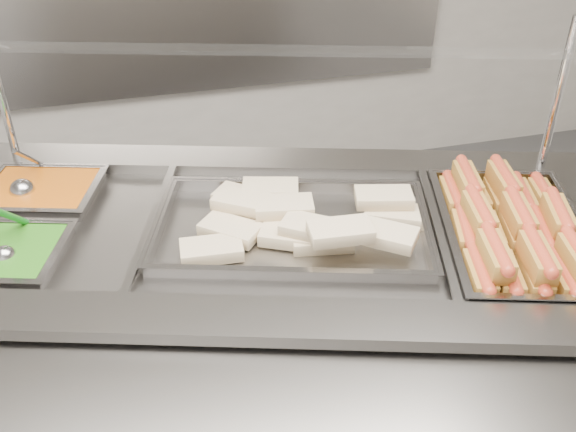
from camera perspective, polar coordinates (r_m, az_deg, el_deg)
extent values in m
cube|color=gray|center=(2.12, -1.51, -12.07)|extent=(2.13, 1.37, 0.95)
cube|color=slate|center=(1.50, -2.69, -9.27)|extent=(2.01, 0.75, 0.03)
cube|color=slate|center=(2.13, -1.08, 4.85)|extent=(2.01, 0.75, 0.03)
cube|color=black|center=(1.88, -1.68, -4.16)|extent=(1.88, 1.13, 0.02)
cube|color=slate|center=(1.83, 13.17, -0.99)|extent=(0.21, 0.60, 0.01)
cube|color=slate|center=(1.85, -11.99, -0.46)|extent=(0.21, 0.60, 0.01)
cube|color=slate|center=(1.40, -3.24, -15.43)|extent=(1.97, 0.85, 0.02)
cylinder|color=silver|center=(2.12, 22.87, 9.81)|extent=(0.03, 0.03, 0.48)
cube|color=silver|center=(1.81, -1.51, 14.55)|extent=(1.82, 0.85, 0.09)
cube|color=#B73B0A|center=(2.11, -20.97, 1.32)|extent=(0.36, 0.32, 0.10)
cube|color=#16630F|center=(1.87, -24.23, -3.86)|extent=(0.36, 0.32, 0.10)
cube|color=#8D5C1D|center=(1.70, 16.63, -5.17)|extent=(0.10, 0.17, 0.06)
cylinder|color=#C84A23|center=(1.69, 16.76, -4.49)|extent=(0.08, 0.18, 0.03)
cube|color=#8D5C1D|center=(1.85, 15.43, -1.48)|extent=(0.11, 0.17, 0.06)
cylinder|color=#C84A23|center=(1.84, 15.54, -0.84)|extent=(0.09, 0.18, 0.03)
cube|color=#8D5C1D|center=(2.01, 14.42, 1.64)|extent=(0.10, 0.17, 0.06)
cylinder|color=#C84A23|center=(2.00, 14.52, 2.25)|extent=(0.08, 0.18, 0.03)
cube|color=#8D5C1D|center=(1.72, 18.82, -5.15)|extent=(0.11, 0.17, 0.06)
cylinder|color=#C84A23|center=(1.71, 18.97, -4.49)|extent=(0.09, 0.18, 0.03)
cube|color=#8D5C1D|center=(1.87, 17.45, -1.53)|extent=(0.11, 0.17, 0.06)
cylinder|color=#C84A23|center=(1.86, 17.58, -0.88)|extent=(0.09, 0.18, 0.03)
cube|color=#8D5C1D|center=(2.03, 16.30, 1.62)|extent=(0.10, 0.17, 0.06)
cylinder|color=#C84A23|center=(2.01, 16.41, 2.19)|extent=(0.08, 0.18, 0.03)
cube|color=#8D5C1D|center=(1.74, 21.02, -5.06)|extent=(0.11, 0.17, 0.06)
cylinder|color=#C84A23|center=(1.73, 21.17, -4.49)|extent=(0.09, 0.18, 0.03)
cube|color=#8D5C1D|center=(1.89, 19.49, -1.47)|extent=(0.10, 0.17, 0.06)
cylinder|color=#C84A23|center=(1.88, 19.61, -0.91)|extent=(0.09, 0.18, 0.03)
cube|color=#8D5C1D|center=(2.04, 18.17, 1.52)|extent=(0.10, 0.17, 0.06)
cylinder|color=#C84A23|center=(2.03, 18.29, 2.13)|extent=(0.08, 0.18, 0.03)
cube|color=#8D5C1D|center=(1.77, 23.15, -5.04)|extent=(0.10, 0.17, 0.06)
cylinder|color=#C84A23|center=(1.75, 23.30, -4.47)|extent=(0.08, 0.18, 0.03)
cube|color=#8D5C1D|center=(1.91, 21.45, -1.54)|extent=(0.11, 0.17, 0.06)
cylinder|color=#C84A23|center=(1.90, 21.60, -0.94)|extent=(0.09, 0.18, 0.03)
cube|color=#8D5C1D|center=(2.06, 20.01, 1.47)|extent=(0.11, 0.17, 0.06)
cylinder|color=#C84A23|center=(2.05, 20.14, 2.07)|extent=(0.09, 0.18, 0.03)
cube|color=#8D5C1D|center=(1.94, 23.35, -1.53)|extent=(0.10, 0.17, 0.06)
cylinder|color=#C84A23|center=(1.92, 23.50, -0.98)|extent=(0.08, 0.18, 0.03)
cube|color=#8D5C1D|center=(2.09, 21.78, 1.42)|extent=(0.10, 0.17, 0.06)
cylinder|color=#C84A23|center=(2.07, 21.92, 2.01)|extent=(0.08, 0.18, 0.03)
cube|color=#8D5C1D|center=(1.69, 17.96, -3.41)|extent=(0.10, 0.17, 0.06)
cylinder|color=#C84A23|center=(1.67, 18.10, -2.74)|extent=(0.08, 0.18, 0.03)
cube|color=#8D5C1D|center=(1.84, 16.59, 0.16)|extent=(0.09, 0.17, 0.06)
cylinder|color=#C84A23|center=(1.83, 16.71, 0.79)|extent=(0.07, 0.18, 0.03)
cube|color=#8D5C1D|center=(1.99, 15.64, 2.97)|extent=(0.10, 0.17, 0.06)
cylinder|color=#C84A23|center=(1.97, 15.74, 3.57)|extent=(0.08, 0.18, 0.03)
cube|color=#8D5C1D|center=(1.71, 21.30, -3.49)|extent=(0.10, 0.17, 0.06)
cylinder|color=#C84A23|center=(1.70, 21.47, -2.84)|extent=(0.08, 0.18, 0.03)
cube|color=#8D5C1D|center=(1.87, 19.79, 0.03)|extent=(0.10, 0.17, 0.06)
cylinder|color=#C84A23|center=(1.85, 19.93, 0.66)|extent=(0.08, 0.18, 0.03)
cube|color=#8D5C1D|center=(2.02, 18.60, 2.96)|extent=(0.09, 0.17, 0.06)
cylinder|color=#C84A23|center=(2.01, 18.72, 3.56)|extent=(0.07, 0.18, 0.03)
cube|color=#8D5C1D|center=(1.90, 22.85, -0.06)|extent=(0.11, 0.17, 0.06)
cylinder|color=#C84A23|center=(1.89, 23.01, 0.55)|extent=(0.10, 0.18, 0.03)
cube|color=#CCB389|center=(1.72, -6.81, -3.01)|extent=(0.17, 0.10, 0.04)
cube|color=#CCB389|center=(1.75, 3.08, -2.17)|extent=(0.18, 0.12, 0.04)
cube|color=#CCB389|center=(1.92, -4.06, 1.58)|extent=(0.19, 0.18, 0.04)
cube|color=#CCB389|center=(1.81, -3.45, -0.88)|extent=(0.18, 0.11, 0.04)
cube|color=#CCB389|center=(1.75, 0.23, -1.77)|extent=(0.19, 0.16, 0.04)
cube|color=#CCB389|center=(1.88, -1.60, 0.92)|extent=(0.19, 0.14, 0.04)
cube|color=#CCB389|center=(1.88, 9.37, 0.14)|extent=(0.19, 0.16, 0.04)
cube|color=#CCB389|center=(1.78, -5.12, -1.20)|extent=(0.18, 0.18, 0.04)
cube|color=#CCB389|center=(1.88, 8.51, 1.64)|extent=(0.18, 0.13, 0.04)
cube|color=#CCB389|center=(1.81, -0.35, 0.81)|extent=(0.18, 0.12, 0.04)
cube|color=#CCB389|center=(1.84, -4.04, 1.24)|extent=(0.19, 0.17, 0.04)
cube|color=#CCB389|center=(1.90, -1.58, 2.37)|extent=(0.18, 0.13, 0.04)
cube|color=#CCB389|center=(1.73, 2.16, -1.11)|extent=(0.19, 0.17, 0.04)
cube|color=#CCB389|center=(1.71, 8.61, -1.66)|extent=(0.19, 0.18, 0.04)
cube|color=#CCB389|center=(1.66, 4.69, -1.37)|extent=(0.17, 0.11, 0.04)
sphere|color=#B0AFB4|center=(2.09, -22.52, 2.06)|extent=(0.08, 0.08, 0.08)
cylinder|color=#B0AFB4|center=(2.13, -22.05, 4.80)|extent=(0.06, 0.16, 0.14)
sphere|color=#B0AFB4|center=(1.82, -23.84, -3.33)|extent=(0.06, 0.06, 0.06)
cylinder|color=#14761E|center=(1.85, -23.28, -0.09)|extent=(0.06, 0.14, 0.13)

